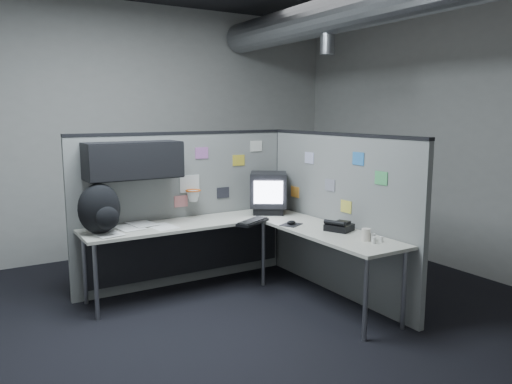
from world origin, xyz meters
TOP-DOWN VIEW (x-y plane):
  - room at (0.56, 0.00)m, footprint 5.62×5.62m
  - partition_back at (-0.25, 1.23)m, footprint 2.44×0.42m
  - partition_right at (1.10, 0.22)m, footprint 0.07×2.23m
  - desk at (0.15, 0.70)m, footprint 2.31×2.11m
  - monitor at (0.77, 0.99)m, footprint 0.54×0.54m
  - keyboard at (0.34, 0.61)m, footprint 0.43×0.32m
  - mouse at (0.63, 0.35)m, footprint 0.25×0.24m
  - phone at (0.87, -0.07)m, footprint 0.28×0.29m
  - bottles at (0.85, -0.54)m, footprint 0.13×0.14m
  - cup at (0.83, -0.48)m, footprint 0.10×0.10m
  - papers at (-0.73, 1.00)m, footprint 0.81×0.57m
  - backpack at (-1.07, 0.95)m, footprint 0.42×0.39m

SIDE VIEW (x-z plane):
  - desk at x=0.15m, z-range 0.25..0.98m
  - papers at x=-0.73m, z-range 0.73..0.74m
  - mouse at x=0.63m, z-range 0.72..0.77m
  - keyboard at x=0.34m, z-range 0.73..0.77m
  - bottles at x=0.85m, z-range 0.72..0.80m
  - phone at x=0.87m, z-range 0.72..0.82m
  - cup at x=0.83m, z-range 0.73..0.84m
  - partition_right at x=1.10m, z-range 0.00..1.63m
  - backpack at x=-1.07m, z-range 0.72..1.19m
  - monitor at x=0.77m, z-range 0.74..1.18m
  - partition_back at x=-0.25m, z-range 0.18..1.81m
  - room at x=0.56m, z-range 0.49..3.71m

